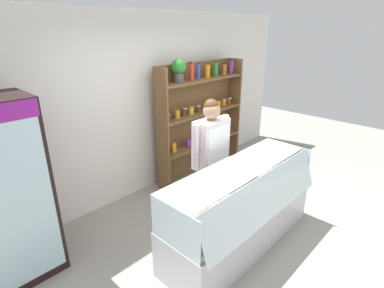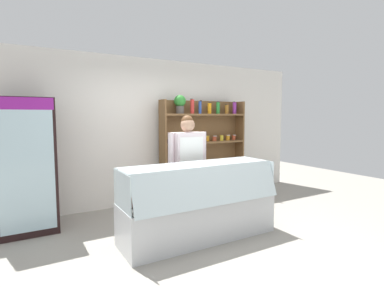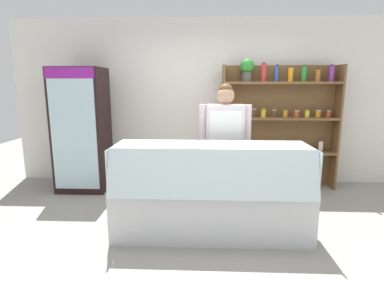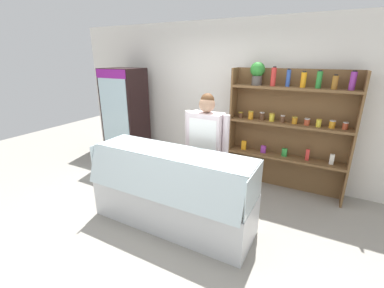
% 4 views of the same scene
% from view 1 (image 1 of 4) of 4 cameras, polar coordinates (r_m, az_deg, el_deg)
% --- Properties ---
extents(ground_plane, '(12.00, 12.00, 0.00)m').
position_cam_1_polar(ground_plane, '(3.97, 9.93, -17.24)').
color(ground_plane, gray).
extents(back_wall, '(6.80, 0.10, 2.70)m').
position_cam_1_polar(back_wall, '(4.60, -9.53, 7.16)').
color(back_wall, white).
rests_on(back_wall, ground).
extents(drinks_fridge, '(0.75, 0.61, 1.90)m').
position_cam_1_polar(drinks_fridge, '(3.44, -32.11, -8.23)').
color(drinks_fridge, black).
rests_on(drinks_fridge, ground).
extents(shelving_unit, '(1.80, 0.29, 2.03)m').
position_cam_1_polar(shelving_unit, '(5.07, 1.27, 6.08)').
color(shelving_unit, brown).
rests_on(shelving_unit, ground).
extents(deli_display_case, '(2.11, 0.74, 1.01)m').
position_cam_1_polar(deli_display_case, '(3.70, 9.06, -14.33)').
color(deli_display_case, silver).
rests_on(deli_display_case, ground).
extents(shop_clerk, '(0.66, 0.25, 1.65)m').
position_cam_1_polar(shop_clerk, '(3.84, 3.64, -1.28)').
color(shop_clerk, '#2D2D38').
rests_on(shop_clerk, ground).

